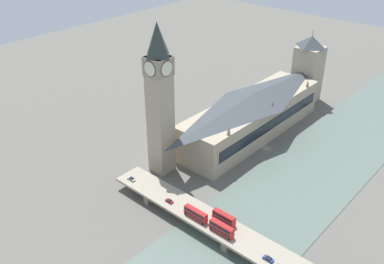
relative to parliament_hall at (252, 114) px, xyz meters
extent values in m
plane|color=#605E56|center=(-17.26, 8.00, -13.55)|extent=(600.00, 600.00, 0.00)
cube|color=slate|center=(-48.67, 8.00, -13.40)|extent=(50.82, 360.00, 0.30)
cube|color=tan|center=(0.06, 0.00, -2.70)|extent=(28.63, 108.36, 21.71)
cube|color=black|center=(-14.41, 0.00, -1.61)|extent=(0.40, 99.70, 6.51)
pyramid|color=#3D4247|center=(0.06, 0.00, 10.94)|extent=(28.05, 106.20, 5.57)
cone|color=gray|center=(-13.26, -41.18, 10.65)|extent=(2.20, 2.20, 5.00)
cone|color=gray|center=(-13.26, 0.00, 10.65)|extent=(2.20, 2.20, 5.00)
cone|color=gray|center=(-13.26, 41.18, 10.65)|extent=(2.20, 2.20, 5.00)
cube|color=tan|center=(13.34, 63.33, 18.08)|extent=(10.30, 10.30, 63.27)
cube|color=gray|center=(13.34, 63.33, 45.08)|extent=(10.92, 10.92, 9.27)
cylinder|color=black|center=(8.01, 63.33, 45.08)|extent=(0.50, 7.57, 7.57)
cylinder|color=silver|center=(7.91, 63.33, 45.08)|extent=(0.62, 7.01, 7.01)
cylinder|color=black|center=(18.66, 63.33, 45.08)|extent=(0.50, 7.57, 7.57)
cylinder|color=silver|center=(18.77, 63.33, 45.08)|extent=(0.62, 7.01, 7.01)
cylinder|color=black|center=(13.34, 58.01, 45.08)|extent=(7.57, 0.50, 7.57)
cylinder|color=silver|center=(13.34, 57.90, 45.08)|extent=(7.01, 0.62, 7.01)
cylinder|color=black|center=(13.34, 68.66, 45.08)|extent=(7.57, 0.50, 7.57)
cylinder|color=silver|center=(13.34, 68.76, 45.08)|extent=(7.01, 0.62, 7.01)
pyramid|color=#2D3833|center=(13.34, 63.33, 57.91)|extent=(10.51, 10.51, 16.38)
cube|color=tan|center=(0.06, -66.51, 5.93)|extent=(16.66, 16.66, 38.97)
pyramid|color=#3D4247|center=(0.06, -66.51, 29.16)|extent=(16.66, 16.66, 7.50)
cylinder|color=#333338|center=(0.06, -66.51, 34.91)|extent=(0.30, 0.30, 4.00)
cube|color=gray|center=(-48.67, 83.64, -11.08)|extent=(3.00, 12.17, 4.95)
cube|color=gray|center=(-1.89, 83.64, -11.08)|extent=(3.00, 12.17, 4.95)
cube|color=gray|center=(-48.67, 83.64, -8.00)|extent=(133.64, 14.32, 1.20)
cube|color=red|center=(-45.06, 86.75, -6.00)|extent=(11.47, 2.59, 1.98)
cube|color=black|center=(-45.06, 86.75, -5.60)|extent=(10.32, 2.65, 0.87)
cube|color=red|center=(-45.06, 86.75, -3.84)|extent=(11.24, 2.59, 2.33)
cube|color=black|center=(-45.06, 86.75, -3.72)|extent=(10.32, 2.65, 1.12)
cube|color=maroon|center=(-45.06, 86.75, -2.59)|extent=(11.12, 2.46, 0.16)
cylinder|color=black|center=(-40.15, 85.56, -6.88)|extent=(1.03, 0.28, 1.03)
cylinder|color=black|center=(-40.15, 87.93, -6.88)|extent=(1.03, 0.28, 1.03)
cylinder|color=black|center=(-49.86, 85.56, -6.88)|extent=(1.03, 0.28, 1.03)
cylinder|color=black|center=(-49.86, 87.93, -6.88)|extent=(1.03, 0.28, 1.03)
cube|color=red|center=(-30.92, 86.85, -6.02)|extent=(11.92, 2.43, 1.85)
cube|color=black|center=(-30.92, 86.85, -5.65)|extent=(10.73, 2.49, 0.82)
cube|color=red|center=(-30.92, 86.85, -4.00)|extent=(11.68, 2.43, 2.18)
cube|color=black|center=(-30.92, 86.85, -3.89)|extent=(10.73, 2.49, 1.05)
cube|color=maroon|center=(-30.92, 86.85, -2.83)|extent=(11.56, 2.31, 0.16)
cylinder|color=black|center=(-25.87, 85.74, -6.83)|extent=(1.14, 0.28, 1.14)
cylinder|color=black|center=(-25.87, 87.96, -6.83)|extent=(1.14, 0.28, 1.14)
cylinder|color=black|center=(-35.86, 85.74, -6.83)|extent=(1.14, 0.28, 1.14)
cylinder|color=black|center=(-35.86, 87.96, -6.83)|extent=(1.14, 0.28, 1.14)
cube|color=red|center=(-41.58, 80.75, -6.03)|extent=(11.03, 2.58, 1.86)
cube|color=black|center=(-41.58, 80.75, -5.66)|extent=(9.92, 2.64, 0.82)
cube|color=red|center=(-41.58, 80.75, -4.01)|extent=(10.81, 2.58, 2.18)
cube|color=black|center=(-41.58, 80.75, -3.90)|extent=(9.92, 2.64, 1.05)
cube|color=maroon|center=(-41.58, 80.75, -2.84)|extent=(10.70, 2.45, 0.16)
cylinder|color=black|center=(-36.96, 79.57, -6.84)|extent=(1.12, 0.28, 1.12)
cylinder|color=black|center=(-36.96, 81.94, -6.84)|extent=(1.12, 0.28, 1.12)
cylinder|color=black|center=(-46.09, 79.57, -6.84)|extent=(1.12, 0.28, 1.12)
cylinder|color=black|center=(-46.09, 81.94, -6.84)|extent=(1.12, 0.28, 1.12)
cube|color=navy|center=(-67.76, 86.48, -6.88)|extent=(4.27, 1.89, 0.59)
cube|color=black|center=(-67.88, 86.48, -6.34)|extent=(2.22, 1.70, 0.49)
cylinder|color=black|center=(-66.07, 85.62, -7.08)|extent=(0.64, 0.22, 0.64)
cylinder|color=black|center=(-66.07, 87.33, -7.08)|extent=(0.64, 0.22, 0.64)
cylinder|color=black|center=(-69.44, 85.62, -7.08)|extent=(0.64, 0.22, 0.64)
cylinder|color=black|center=(-69.44, 87.33, -7.08)|extent=(0.64, 0.22, 0.64)
cube|color=silver|center=(11.49, 86.59, -6.88)|extent=(4.35, 1.85, 0.58)
cube|color=black|center=(11.36, 86.59, -6.32)|extent=(2.26, 1.66, 0.53)
cylinder|color=black|center=(13.21, 85.75, -7.08)|extent=(0.65, 0.22, 0.65)
cylinder|color=black|center=(13.21, 87.42, -7.08)|extent=(0.65, 0.22, 0.65)
cylinder|color=black|center=(9.77, 85.75, -7.08)|extent=(0.65, 0.22, 0.65)
cylinder|color=black|center=(9.77, 87.42, -7.08)|extent=(0.65, 0.22, 0.65)
cube|color=maroon|center=(-14.56, 86.51, -6.86)|extent=(3.88, 1.77, 0.57)
cube|color=black|center=(-14.67, 86.51, -6.37)|extent=(2.02, 1.59, 0.42)
cylinder|color=black|center=(-13.11, 85.72, -7.05)|extent=(0.70, 0.22, 0.70)
cylinder|color=black|center=(-13.11, 87.31, -7.05)|extent=(0.70, 0.22, 0.70)
cylinder|color=black|center=(-16.00, 85.72, -7.05)|extent=(0.70, 0.22, 0.70)
cylinder|color=black|center=(-16.00, 87.31, -7.05)|extent=(0.70, 0.22, 0.70)
camera|label=1|loc=(-125.07, 195.31, 116.48)|focal=40.00mm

